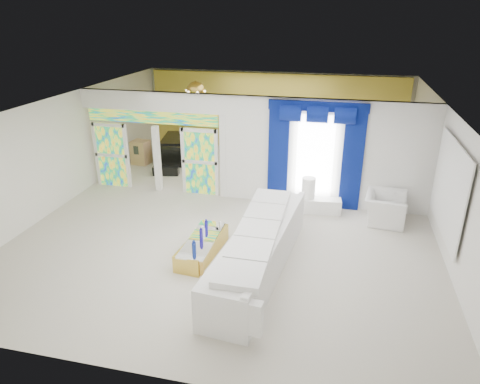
% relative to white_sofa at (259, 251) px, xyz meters
% --- Properties ---
extents(floor, '(12.00, 12.00, 0.00)m').
position_rel_white_sofa_xyz_m(floor, '(-1.07, 2.72, -0.44)').
color(floor, '#B7AF9E').
rests_on(floor, ground).
extents(dividing_wall, '(5.70, 0.18, 3.00)m').
position_rel_white_sofa_xyz_m(dividing_wall, '(1.08, 3.72, 1.06)').
color(dividing_wall, white).
rests_on(dividing_wall, ground).
extents(dividing_header, '(4.30, 0.18, 0.55)m').
position_rel_white_sofa_xyz_m(dividing_header, '(-3.92, 3.72, 2.29)').
color(dividing_header, white).
rests_on(dividing_header, dividing_wall).
extents(stained_panel_left, '(0.95, 0.04, 2.00)m').
position_rel_white_sofa_xyz_m(stained_panel_left, '(-5.34, 3.72, 0.56)').
color(stained_panel_left, '#994C3F').
rests_on(stained_panel_left, ground).
extents(stained_panel_right, '(0.95, 0.04, 2.00)m').
position_rel_white_sofa_xyz_m(stained_panel_right, '(-2.49, 3.72, 0.56)').
color(stained_panel_right, '#994C3F').
rests_on(stained_panel_right, ground).
extents(stained_transom, '(4.00, 0.05, 0.35)m').
position_rel_white_sofa_xyz_m(stained_transom, '(-3.92, 3.72, 1.81)').
color(stained_transom, '#994C3F').
rests_on(stained_transom, dividing_header).
extents(window_pane, '(1.00, 0.02, 2.30)m').
position_rel_white_sofa_xyz_m(window_pane, '(0.83, 3.62, 1.01)').
color(window_pane, white).
rests_on(window_pane, dividing_wall).
extents(blue_drape_left, '(0.55, 0.10, 2.80)m').
position_rel_white_sofa_xyz_m(blue_drape_left, '(-0.17, 3.59, 0.96)').
color(blue_drape_left, '#031749').
rests_on(blue_drape_left, ground).
extents(blue_drape_right, '(0.55, 0.10, 2.80)m').
position_rel_white_sofa_xyz_m(blue_drape_right, '(1.83, 3.59, 0.96)').
color(blue_drape_right, '#031749').
rests_on(blue_drape_right, ground).
extents(blue_pelmet, '(2.60, 0.12, 0.25)m').
position_rel_white_sofa_xyz_m(blue_pelmet, '(0.83, 3.59, 2.38)').
color(blue_pelmet, '#031749').
rests_on(blue_pelmet, dividing_wall).
extents(wall_mirror, '(0.04, 2.70, 1.90)m').
position_rel_white_sofa_xyz_m(wall_mirror, '(3.87, 1.72, 1.11)').
color(wall_mirror, white).
rests_on(wall_mirror, ground).
extents(gold_curtains, '(9.70, 0.12, 2.90)m').
position_rel_white_sofa_xyz_m(gold_curtains, '(-1.07, 8.62, 1.06)').
color(gold_curtains, gold).
rests_on(gold_curtains, ground).
extents(white_sofa, '(1.43, 4.67, 0.88)m').
position_rel_white_sofa_xyz_m(white_sofa, '(0.00, 0.00, 0.00)').
color(white_sofa, white).
rests_on(white_sofa, ground).
extents(coffee_table, '(0.77, 1.83, 0.40)m').
position_rel_white_sofa_xyz_m(coffee_table, '(-1.35, 0.30, -0.24)').
color(coffee_table, gold).
rests_on(coffee_table, ground).
extents(console_table, '(1.23, 0.51, 0.40)m').
position_rel_white_sofa_xyz_m(console_table, '(1.05, 3.17, -0.24)').
color(console_table, white).
rests_on(console_table, ground).
extents(table_lamp, '(0.36, 0.36, 0.58)m').
position_rel_white_sofa_xyz_m(table_lamp, '(0.75, 3.17, 0.25)').
color(table_lamp, white).
rests_on(table_lamp, console_table).
extents(armchair, '(1.14, 1.27, 0.75)m').
position_rel_white_sofa_xyz_m(armchair, '(2.76, 3.02, -0.06)').
color(armchair, white).
rests_on(armchair, ground).
extents(grand_piano, '(1.62, 1.94, 0.87)m').
position_rel_white_sofa_xyz_m(grand_piano, '(-4.14, 6.61, -0.00)').
color(grand_piano, black).
rests_on(grand_piano, ground).
extents(piano_bench, '(0.91, 0.49, 0.29)m').
position_rel_white_sofa_xyz_m(piano_bench, '(-4.14, 5.01, -0.29)').
color(piano_bench, black).
rests_on(piano_bench, ground).
extents(tv_console, '(0.63, 0.58, 0.84)m').
position_rel_white_sofa_xyz_m(tv_console, '(-5.44, 5.89, -0.02)').
color(tv_console, '#A78853').
rests_on(tv_console, ground).
extents(chandelier, '(0.60, 0.60, 0.60)m').
position_rel_white_sofa_xyz_m(chandelier, '(-3.37, 6.12, 2.21)').
color(chandelier, gold).
rests_on(chandelier, ceiling).
extents(decanters, '(0.15, 1.10, 0.24)m').
position_rel_white_sofa_xyz_m(decanters, '(-1.39, 0.33, 0.05)').
color(decanters, white).
rests_on(decanters, coffee_table).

